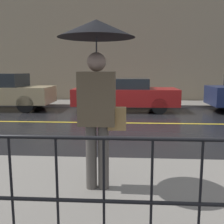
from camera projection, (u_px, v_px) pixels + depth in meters
The scene contains 9 objects.
ground_plane at pixel (122, 123), 8.58m from camera, with size 80.00×80.00×0.00m, color black.
sidewalk_near at pixel (112, 195), 3.50m from camera, with size 28.00×2.77×0.10m.
sidewalk_far at pixel (124, 103), 13.30m from camera, with size 28.00×2.09×0.10m.
lane_marking at pixel (122, 123), 8.58m from camera, with size 25.20×0.12×0.01m.
building_storefront at pixel (125, 43), 13.99m from camera, with size 28.00×0.30×6.32m.
railing_foreground at pixel (104, 180), 2.27m from camera, with size 12.00×0.04×1.06m.
pedestrian at pixel (97, 65), 3.35m from camera, with size 0.98×0.98×2.23m.
car_tan at pixel (1, 91), 11.37m from camera, with size 4.33×1.81×1.57m.
car_red at pixel (124, 94), 11.06m from camera, with size 4.34×1.77×1.37m.
Camera 1 is at (0.20, -8.42, 1.71)m, focal length 42.00 mm.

